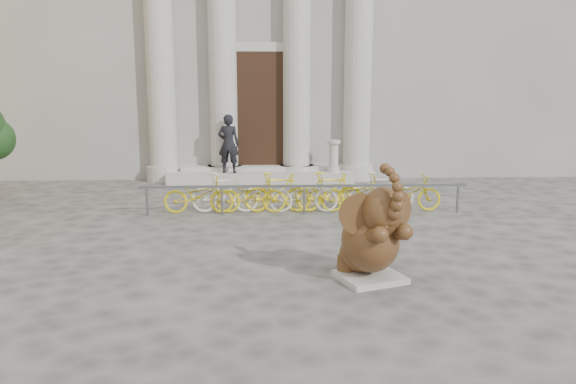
{
  "coord_description": "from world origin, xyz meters",
  "views": [
    {
      "loc": [
        0.09,
        -8.8,
        3.06
      ],
      "look_at": [
        0.55,
        1.66,
        1.1
      ],
      "focal_mm": 35.0,
      "sensor_mm": 36.0,
      "label": 1
    }
  ],
  "objects": [
    {
      "name": "balustrade_post",
      "position": [
        2.36,
        9.1,
        0.84
      ],
      "size": [
        0.42,
        0.42,
        1.03
      ],
      "color": "#A8A59E",
      "rests_on": "entrance_steps"
    },
    {
      "name": "ground",
      "position": [
        0.0,
        0.0,
        0.0
      ],
      "size": [
        80.0,
        80.0,
        0.0
      ],
      "primitive_type": "plane",
      "color": "#474442",
      "rests_on": "ground"
    },
    {
      "name": "pedestrian",
      "position": [
        -1.01,
        9.05,
        1.3
      ],
      "size": [
        0.73,
        0.53,
        1.87
      ],
      "primitive_type": "imported",
      "rotation": [
        0.0,
        0.0,
        3.01
      ],
      "color": "black",
      "rests_on": "entrance_steps"
    },
    {
      "name": "entrance_steps",
      "position": [
        0.0,
        9.4,
        0.18
      ],
      "size": [
        6.0,
        1.2,
        0.36
      ],
      "primitive_type": "cube",
      "color": "#A8A59E",
      "rests_on": "ground"
    },
    {
      "name": "bike_rack",
      "position": [
        1.08,
        4.82,
        0.5
      ],
      "size": [
        8.0,
        0.53,
        1.0
      ],
      "color": "slate",
      "rests_on": "ground"
    },
    {
      "name": "elephant_statue",
      "position": [
        1.8,
        -0.27,
        0.7
      ],
      "size": [
        1.29,
        1.53,
        1.93
      ],
      "rotation": [
        0.0,
        0.0,
        0.35
      ],
      "color": "#A8A59E",
      "rests_on": "ground"
    },
    {
      "name": "classical_building",
      "position": [
        0.0,
        14.93,
        5.98
      ],
      "size": [
        22.0,
        10.7,
        12.0
      ],
      "color": "gray",
      "rests_on": "ground"
    }
  ]
}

